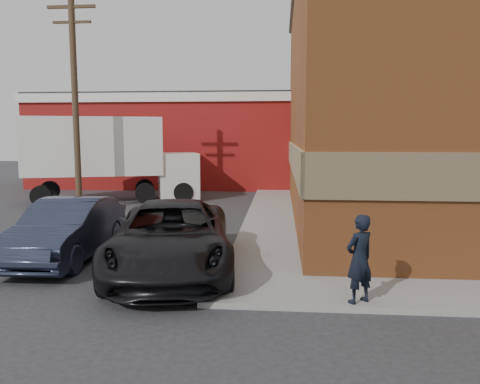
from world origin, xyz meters
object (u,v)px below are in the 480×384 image
(box_truck, at_px, (112,153))
(utility_pole, at_px, (75,96))
(sedan, at_px, (68,230))
(warehouse, at_px, (173,140))
(man, at_px, (359,259))
(suv_a, at_px, (172,237))
(brick_building, at_px, (478,95))

(box_truck, bearing_deg, utility_pole, -117.37)
(sedan, bearing_deg, warehouse, 93.36)
(man, height_order, suv_a, man)
(warehouse, bearing_deg, suv_a, -77.03)
(man, bearing_deg, brick_building, -155.15)
(box_truck, bearing_deg, warehouse, 65.69)
(suv_a, bearing_deg, box_truck, 106.74)
(sedan, bearing_deg, box_truck, 102.58)
(man, distance_m, box_truck, 16.35)
(brick_building, xyz_separation_m, sedan, (-12.89, -7.67, -3.92))
(warehouse, bearing_deg, sedan, -85.09)
(man, distance_m, sedan, 7.41)
(man, distance_m, suv_a, 4.44)
(brick_building, distance_m, warehouse, 18.30)
(brick_building, height_order, warehouse, brick_building)
(man, height_order, box_truck, box_truck)
(utility_pole, relative_size, sedan, 1.94)
(sedan, relative_size, box_truck, 0.55)
(brick_building, relative_size, box_truck, 2.17)
(sedan, bearing_deg, suv_a, -17.42)
(warehouse, distance_m, man, 23.22)
(man, bearing_deg, warehouse, -103.88)
(warehouse, xyz_separation_m, sedan, (1.61, -18.68, -2.05))
(warehouse, xyz_separation_m, man, (8.43, -21.55, -1.88))
(suv_a, relative_size, box_truck, 0.69)
(warehouse, height_order, suv_a, warehouse)
(box_truck, bearing_deg, suv_a, -81.18)
(suv_a, bearing_deg, brick_building, 30.96)
(brick_building, height_order, box_truck, brick_building)
(brick_building, distance_m, box_truck, 15.93)
(box_truck, bearing_deg, sedan, -93.18)
(warehouse, bearing_deg, utility_pole, -97.77)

